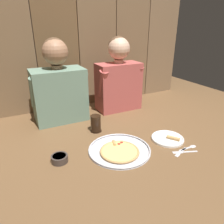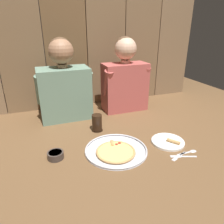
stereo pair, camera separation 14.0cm
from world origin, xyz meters
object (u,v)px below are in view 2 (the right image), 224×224
(dipping_bowl, at_px, (56,155))
(diner_left, at_px, (64,84))
(dinner_plate, at_px, (168,141))
(drinking_glass, at_px, (97,123))
(diner_right, at_px, (125,78))
(pizza_tray, at_px, (116,150))

(dipping_bowl, xyz_separation_m, diner_left, (0.16, 0.57, 0.26))
(dinner_plate, bearing_deg, diner_left, 130.49)
(diner_left, bearing_deg, dinner_plate, -49.51)
(drinking_glass, xyz_separation_m, diner_right, (0.36, 0.32, 0.23))
(diner_left, bearing_deg, drinking_glass, -61.90)
(pizza_tray, relative_size, diner_left, 0.60)
(drinking_glass, xyz_separation_m, diner_left, (-0.17, 0.32, 0.22))
(pizza_tray, relative_size, diner_right, 0.61)
(drinking_glass, height_order, diner_left, diner_left)
(diner_right, bearing_deg, diner_left, 179.96)
(pizza_tray, xyz_separation_m, drinking_glass, (-0.03, 0.31, 0.05))
(drinking_glass, height_order, diner_right, diner_right)
(diner_left, bearing_deg, dipping_bowl, -105.35)
(pizza_tray, bearing_deg, diner_right, 62.36)
(dipping_bowl, distance_m, diner_right, 0.93)
(drinking_glass, bearing_deg, dipping_bowl, -142.59)
(dinner_plate, relative_size, diner_right, 0.34)
(dipping_bowl, bearing_deg, diner_right, 39.78)
(drinking_glass, relative_size, diner_right, 0.19)
(dinner_plate, xyz_separation_m, diner_left, (-0.56, 0.65, 0.27))
(dinner_plate, bearing_deg, dipping_bowl, 173.36)
(pizza_tray, bearing_deg, diner_left, 107.33)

